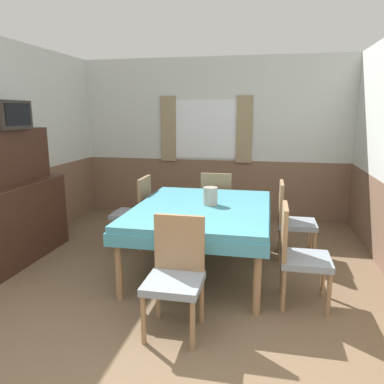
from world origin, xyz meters
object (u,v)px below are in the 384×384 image
object	(u,v)px
chair_head_near	(176,271)
chair_right_near	(298,252)
tv	(7,115)
vase	(210,196)
dining_table	(202,215)
chair_left_far	(136,210)
chair_right_far	(291,218)
chair_head_window	(217,202)
sideboard	(16,206)

from	to	relation	value
chair_head_near	chair_right_near	bearing A→B (deg)	-147.51
chair_right_near	tv	distance (m)	3.43
tv	vase	world-z (taller)	tv
dining_table	tv	world-z (taller)	tv
chair_head_near	vase	size ratio (longest dim) A/B	4.68
chair_head_near	vase	xyz separation A→B (m)	(0.08, 1.26, 0.34)
chair_right_near	chair_left_far	bearing A→B (deg)	-120.13
chair_left_far	chair_right_far	xyz separation A→B (m)	(1.97, 0.00, 0.00)
chair_head_window	sideboard	size ratio (longest dim) A/B	0.60
dining_table	tv	size ratio (longest dim) A/B	3.64
chair_right_far	chair_head_window	bearing A→B (deg)	-122.49
chair_head_near	chair_right_near	size ratio (longest dim) A/B	1.00
sideboard	tv	distance (m)	1.05
chair_left_far	tv	size ratio (longest dim) A/B	1.78
chair_right_near	dining_table	bearing A→B (deg)	-120.13
chair_right_far	sideboard	bearing A→B (deg)	-77.51
chair_head_near	chair_right_near	xyz separation A→B (m)	(0.98, 0.63, 0.00)
chair_right_far	dining_table	bearing A→B (deg)	-59.87
chair_right_near	sideboard	distance (m)	3.22
chair_left_far	vase	xyz separation A→B (m)	(1.06, -0.50, 0.34)
sideboard	chair_right_far	bearing A→B (deg)	12.49
chair_head_near	sideboard	size ratio (longest dim) A/B	0.60
chair_left_far	vase	world-z (taller)	vase
chair_head_window	vase	size ratio (longest dim) A/B	4.68
tv	sideboard	bearing A→B (deg)	121.67
dining_table	chair_head_near	world-z (taller)	chair_head_near
chair_right_far	vase	world-z (taller)	vase
chair_right_far	chair_head_window	distance (m)	1.17
vase	chair_head_near	bearing A→B (deg)	-93.51
chair_left_far	sideboard	distance (m)	1.42
chair_right_near	chair_right_far	bearing A→B (deg)	-180.00
chair_head_window	dining_table	bearing A→B (deg)	-90.00
sideboard	tv	bearing A→B (deg)	-58.33
chair_right_far	sideboard	world-z (taller)	sideboard
chair_head_window	vase	xyz separation A→B (m)	(0.08, -1.13, 0.34)
dining_table	chair_head_window	bearing A→B (deg)	90.00
chair_left_far	chair_right_far	world-z (taller)	same
chair_left_far	sideboard	size ratio (longest dim) A/B	0.60
chair_left_far	tv	xyz separation A→B (m)	(-1.21, -0.72, 1.21)
chair_head_near	tv	bearing A→B (deg)	-25.61
chair_right_near	chair_head_near	bearing A→B (deg)	-57.51
chair_right_near	vase	world-z (taller)	vase
chair_right_far	chair_head_window	size ratio (longest dim) A/B	1.00
dining_table	sideboard	bearing A→B (deg)	-176.50
sideboard	tv	size ratio (longest dim) A/B	2.98
chair_head_window	tv	bearing A→B (deg)	-148.52
dining_table	chair_head_near	bearing A→B (deg)	-90.00
dining_table	tv	distance (m)	2.44
chair_head_near	vase	bearing A→B (deg)	-93.51
sideboard	tv	xyz separation A→B (m)	(0.01, -0.01, 1.05)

